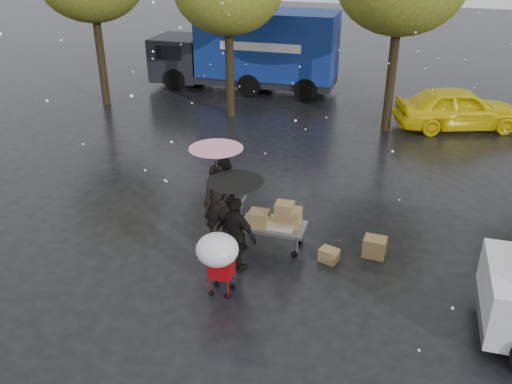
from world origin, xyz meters
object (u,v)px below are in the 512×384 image
(shopping_cart, at_px, (218,253))
(person_black, at_px, (236,235))
(vendor_cart, at_px, (276,220))
(yellow_taxi, at_px, (458,108))
(blue_truck, at_px, (249,51))
(person_pink, at_px, (218,203))

(shopping_cart, bearing_deg, person_black, 87.83)
(vendor_cart, bearing_deg, yellow_taxi, 66.08)
(person_black, distance_m, blue_truck, 14.45)
(person_black, bearing_deg, vendor_cart, -98.50)
(person_pink, bearing_deg, yellow_taxi, 33.43)
(person_black, relative_size, yellow_taxi, 0.39)
(person_pink, xyz_separation_m, shopping_cart, (0.78, -2.17, 0.12))
(vendor_cart, height_order, blue_truck, blue_truck)
(person_pink, bearing_deg, blue_truck, 77.36)
(shopping_cart, xyz_separation_m, yellow_taxi, (5.01, 12.01, -0.29))
(person_pink, relative_size, blue_truck, 0.23)
(person_black, bearing_deg, person_pink, -35.14)
(vendor_cart, xyz_separation_m, blue_truck, (-4.47, 12.77, 1.03))
(person_pink, distance_m, shopping_cart, 2.31)
(person_pink, relative_size, yellow_taxi, 0.42)
(shopping_cart, height_order, blue_truck, blue_truck)
(person_pink, xyz_separation_m, blue_truck, (-3.06, 12.75, 0.81))
(vendor_cart, distance_m, blue_truck, 13.56)
(blue_truck, relative_size, yellow_taxi, 1.83)
(person_pink, distance_m, blue_truck, 13.13)
(person_pink, height_order, blue_truck, blue_truck)
(person_black, height_order, yellow_taxi, person_black)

